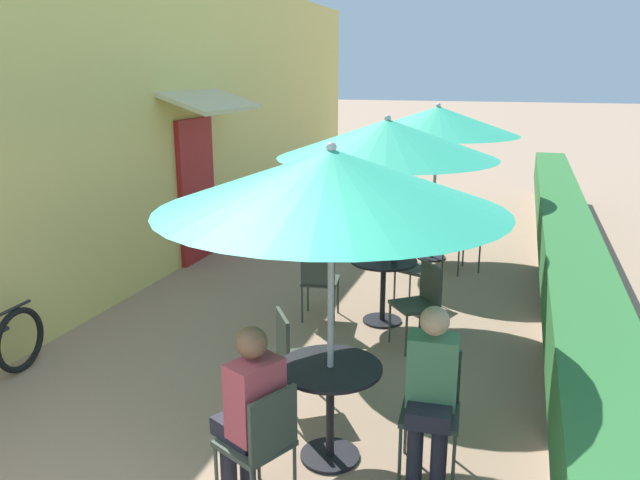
{
  "coord_description": "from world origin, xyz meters",
  "views": [
    {
      "loc": [
        2.14,
        -1.88,
        2.75
      ],
      "look_at": [
        0.15,
        4.27,
        1.0
      ],
      "focal_mm": 35.0,
      "sensor_mm": 36.0,
      "label": 1
    }
  ],
  "objects": [
    {
      "name": "cafe_facade_wall",
      "position": [
        -2.54,
        6.76,
        2.09
      ],
      "size": [
        0.98,
        13.79,
        4.2
      ],
      "color": "#E0CC6B",
      "rests_on": "ground_plane"
    },
    {
      "name": "planter_hedge",
      "position": [
        2.75,
        6.79,
        0.54
      ],
      "size": [
        0.6,
        12.79,
        1.01
      ],
      "color": "gray",
      "rests_on": "ground_plane"
    },
    {
      "name": "patio_table_near",
      "position": [
        0.97,
        1.97,
        0.52
      ],
      "size": [
        0.74,
        0.74,
        0.73
      ],
      "color": "black",
      "rests_on": "ground_plane"
    },
    {
      "name": "patio_umbrella_near",
      "position": [
        0.97,
        1.97,
        2.07
      ],
      "size": [
        2.34,
        2.34,
        2.32
      ],
      "color": "#B7B7BC",
      "rests_on": "ground_plane"
    },
    {
      "name": "cafe_chair_near_left",
      "position": [
        0.73,
        1.3,
        0.52
      ],
      "size": [
        0.53,
        0.53,
        0.87
      ],
      "rotation": [
        0.0,
        0.0,
        7.4
      ],
      "color": "#384238",
      "rests_on": "ground_plane"
    },
    {
      "name": "seated_patron_near_left",
      "position": [
        0.63,
        1.35,
        0.69
      ],
      "size": [
        0.5,
        0.46,
        1.25
      ],
      "rotation": [
        0.0,
        0.0,
        7.4
      ],
      "color": "#23232D",
      "rests_on": "ground_plane"
    },
    {
      "name": "cafe_chair_near_right",
      "position": [
        1.67,
        2.1,
        0.52
      ],
      "size": [
        0.43,
        0.43,
        0.87
      ],
      "rotation": [
        0.0,
        0.0,
        9.49
      ],
      "color": "#384238",
      "rests_on": "ground_plane"
    },
    {
      "name": "seated_patron_near_right",
      "position": [
        1.68,
        1.99,
        0.69
      ],
      "size": [
        0.35,
        0.42,
        1.25
      ],
      "rotation": [
        0.0,
        0.0,
        9.49
      ],
      "color": "#23232D",
      "rests_on": "ground_plane"
    },
    {
      "name": "cafe_chair_near_back",
      "position": [
        0.51,
        2.52,
        0.52
      ],
      "size": [
        0.56,
        0.56,
        0.87
      ],
      "rotation": [
        0.0,
        0.0,
        11.59
      ],
      "color": "#384238",
      "rests_on": "ground_plane"
    },
    {
      "name": "patio_table_mid",
      "position": [
        0.78,
        4.63,
        0.52
      ],
      "size": [
        0.74,
        0.74,
        0.73
      ],
      "color": "black",
      "rests_on": "ground_plane"
    },
    {
      "name": "patio_umbrella_mid",
      "position": [
        0.78,
        4.63,
        2.07
      ],
      "size": [
        2.34,
        2.34,
        2.32
      ],
      "color": "#B7B7BC",
      "rests_on": "ground_plane"
    },
    {
      "name": "cafe_chair_mid_left",
      "position": [
        0.09,
        4.44,
        0.52
      ],
      "size": [
        0.46,
        0.46,
        0.87
      ],
      "rotation": [
        0.0,
        0.0,
        6.43
      ],
      "color": "#384238",
      "rests_on": "ground_plane"
    },
    {
      "name": "cafe_chair_mid_right",
      "position": [
        1.28,
        4.12,
        0.52
      ],
      "size": [
        0.56,
        0.56,
        0.87
      ],
      "rotation": [
        0.0,
        0.0,
        8.53
      ],
      "color": "#384238",
      "rests_on": "ground_plane"
    },
    {
      "name": "cafe_chair_mid_back",
      "position": [
        0.97,
        5.32,
        0.52
      ],
      "size": [
        0.52,
        0.52,
        0.87
      ],
      "rotation": [
        0.0,
        0.0,
        10.62
      ],
      "color": "#384238",
      "rests_on": "ground_plane"
    },
    {
      "name": "coffee_cup_mid",
      "position": [
        0.91,
        4.56,
        0.78
      ],
      "size": [
        0.07,
        0.07,
        0.09
      ],
      "color": "#232328",
      "rests_on": "patio_table_mid"
    },
    {
      "name": "patio_table_far",
      "position": [
        0.95,
        7.3,
        0.52
      ],
      "size": [
        0.74,
        0.74,
        0.73
      ],
      "color": "black",
      "rests_on": "ground_plane"
    },
    {
      "name": "patio_umbrella_far",
      "position": [
        0.95,
        7.3,
        2.07
      ],
      "size": [
        2.34,
        2.34,
        2.32
      ],
      "color": "#B7B7BC",
      "rests_on": "ground_plane"
    },
    {
      "name": "cafe_chair_far_left",
      "position": [
        0.41,
        7.77,
        0.52
      ],
      "size": [
        0.57,
        0.57,
        0.87
      ],
      "rotation": [
        0.0,
        0.0,
        5.47
      ],
      "color": "#384238",
      "rests_on": "ground_plane"
    },
    {
      "name": "cafe_chair_far_right",
      "position": [
        1.5,
        6.83,
        0.52
      ],
      "size": [
        0.57,
        0.57,
        0.87
      ],
      "rotation": [
        0.0,
        0.0,
        8.61
      ],
      "color": "#384238",
      "rests_on": "ground_plane"
    },
    {
      "name": "coffee_cup_far",
      "position": [
        1.09,
        7.29,
        0.78
      ],
      "size": [
        0.07,
        0.07,
        0.09
      ],
      "color": "#B73D3D",
      "rests_on": "patio_table_far"
    }
  ]
}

